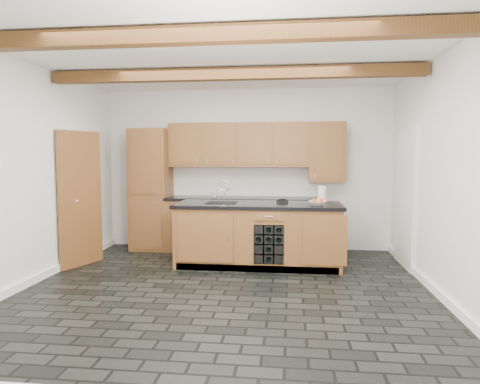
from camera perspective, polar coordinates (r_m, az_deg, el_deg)
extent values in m
plane|color=black|center=(5.34, -1.93, -12.95)|extent=(5.00, 5.00, 0.00)
plane|color=white|center=(7.58, 0.89, 3.03)|extent=(5.00, 0.00, 5.00)
plane|color=white|center=(6.01, -26.29, 2.12)|extent=(0.00, 5.00, 5.00)
plane|color=white|center=(5.33, 25.68, 1.87)|extent=(0.00, 5.00, 5.00)
plane|color=white|center=(5.23, -2.02, 17.74)|extent=(5.00, 5.00, 0.00)
cube|color=brown|center=(4.06, -4.75, 20.13)|extent=(4.90, 0.15, 0.15)
cube|color=brown|center=(5.79, -1.08, 15.45)|extent=(4.90, 0.15, 0.15)
cube|color=white|center=(6.19, -25.67, -10.46)|extent=(0.04, 5.00, 0.10)
cube|color=white|center=(5.54, 24.98, -12.20)|extent=(0.04, 5.00, 0.10)
cube|color=white|center=(7.14, -20.30, -0.42)|extent=(0.06, 0.94, 2.04)
cube|color=brown|center=(6.76, -20.50, -0.86)|extent=(0.31, 0.77, 2.00)
cube|color=white|center=(6.78, 21.22, -0.70)|extent=(0.06, 0.98, 2.04)
cube|color=black|center=(6.79, 21.42, -0.87)|extent=(0.02, 0.86, 1.96)
cube|color=brown|center=(7.65, -11.74, 0.32)|extent=(0.65, 0.60, 2.10)
cube|color=brown|center=(7.37, 0.44, -4.52)|extent=(2.60, 0.60, 0.88)
cube|color=black|center=(7.31, 0.45, -0.92)|extent=(2.64, 0.62, 0.05)
cube|color=white|center=(7.58, 0.69, 1.44)|extent=(2.60, 0.02, 0.52)
cube|color=brown|center=(7.42, -0.22, 6.28)|extent=(2.40, 0.35, 0.75)
cube|color=brown|center=(7.38, 11.47, 5.22)|extent=(0.60, 0.35, 1.00)
cube|color=brown|center=(6.46, 2.45, -5.83)|extent=(2.40, 0.90, 0.88)
cube|color=black|center=(6.39, 2.46, -1.73)|extent=(2.46, 0.96, 0.05)
cube|color=brown|center=(6.10, -4.68, -6.09)|extent=(0.80, 0.02, 0.70)
cube|color=brown|center=(6.00, 11.26, -6.34)|extent=(0.60, 0.02, 0.70)
cube|color=black|center=(6.15, 3.91, -6.75)|extent=(0.42, 0.30, 0.56)
cylinder|color=black|center=(6.13, 3.89, -7.47)|extent=(0.07, 0.26, 0.07)
cylinder|color=black|center=(6.10, 3.90, -6.18)|extent=(0.07, 0.26, 0.07)
cylinder|color=black|center=(6.09, 5.22, -6.20)|extent=(0.07, 0.26, 0.07)
cylinder|color=black|center=(6.16, 3.88, -8.74)|extent=(0.07, 0.26, 0.07)
cylinder|color=black|center=(6.07, 3.91, -4.88)|extent=(0.07, 0.26, 0.07)
cylinder|color=black|center=(6.11, 2.58, -6.16)|extent=(0.07, 0.26, 0.07)
cylinder|color=black|center=(6.07, 5.23, -4.90)|extent=(0.07, 0.26, 0.07)
cube|color=black|center=(6.45, -2.41, -1.49)|extent=(0.45, 0.40, 0.02)
cylinder|color=silver|center=(6.62, -2.17, -0.42)|extent=(0.02, 0.02, 0.20)
torus|color=silver|center=(6.61, -2.17, 0.79)|extent=(0.18, 0.02, 0.18)
cylinder|color=silver|center=(6.64, -2.85, -0.93)|extent=(0.02, 0.02, 0.08)
cylinder|color=silver|center=(6.61, -1.48, -0.95)|extent=(0.02, 0.02, 0.08)
cube|color=black|center=(6.53, 5.67, -1.22)|extent=(0.18, 0.11, 0.04)
cylinder|color=black|center=(6.53, 5.67, -0.99)|extent=(0.12, 0.12, 0.01)
imported|color=beige|center=(6.20, 10.27, -1.47)|extent=(0.31, 0.31, 0.06)
sphere|color=red|center=(6.20, 10.74, -1.17)|extent=(0.07, 0.07, 0.07)
sphere|color=orange|center=(6.25, 10.39, -1.12)|extent=(0.07, 0.07, 0.07)
sphere|color=olive|center=(6.23, 9.89, -1.13)|extent=(0.07, 0.07, 0.07)
sphere|color=red|center=(6.17, 9.91, -1.19)|extent=(0.07, 0.07, 0.07)
sphere|color=orange|center=(6.15, 10.44, -1.21)|extent=(0.07, 0.07, 0.07)
cylinder|color=white|center=(6.73, 10.88, -0.25)|extent=(0.13, 0.13, 0.24)
imported|color=white|center=(7.39, -3.49, -0.28)|extent=(0.13, 0.13, 0.10)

